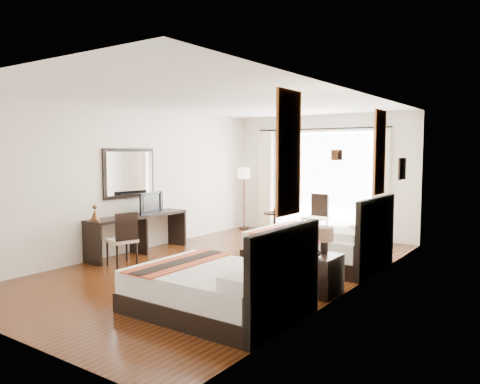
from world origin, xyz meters
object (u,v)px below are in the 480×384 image
Objects in this scene: television at (148,203)px; window_chair at (315,225)px; nightstand at (321,275)px; desk_chair at (123,249)px; bed_far at (320,246)px; table_lamp at (324,237)px; vase at (316,255)px; side_table at (275,225)px; console_desk at (139,234)px; fruit_bowl at (276,211)px; bed_near at (220,288)px; floor_lamp at (244,177)px.

window_chair is at bearing -43.96° from television.
desk_chair is at bearing -172.48° from nightstand.
nightstand is at bearing -64.37° from bed_far.
table_lamp is 0.44× the size of desk_chair.
television is (-3.94, 0.72, 0.39)m from vase.
bed_far is 3.77× the size of side_table.
desk_chair is (-3.52, -0.46, 0.01)m from nightstand.
side_table is 0.57× the size of window_chair.
console_desk is at bearing -158.51° from bed_far.
bed_far is 3.44m from desk_chair.
window_chair is at bearing 26.65° from fruit_bowl.
console_desk is (-3.95, 0.19, -0.40)m from table_lamp.
bed_far is 3.41m from television.
table_lamp is 3.96m from television.
table_lamp is 4.05m from window_chair.
console_desk is 0.93m from desk_chair.
nightstand is 4.27m from fruit_bowl.
console_desk is (-3.28, 1.71, 0.08)m from bed_near.
bed_far reaches higher than table_lamp.
console_desk reaches higher than side_table.
vase is 0.07× the size of console_desk.
vase is 4.36m from fruit_bowl.
floor_lamp reaches higher than bed_near.
table_lamp is 5.44m from floor_lamp.
side_table is at bearing -35.04° from television.
fruit_bowl is (-2.68, 3.31, 0.33)m from nightstand.
bed_far is at bearing -129.28° from desk_chair.
nightstand is at bearing -44.39° from floor_lamp.
floor_lamp is (0.01, 3.29, 0.35)m from television.
desk_chair is at bearing -15.69° from window_chair.
desk_chair is 4.48m from window_chair.
television reaches higher than vase.
window_chair reaches higher than desk_chair.
television reaches higher than bed_near.
floor_lamp is at bearing 121.84° from bed_near.
desk_chair is at bearing -170.08° from table_lamp.
nightstand is 4.16m from window_chair.
console_desk is at bearing -113.13° from side_table.
window_chair reaches higher than vase.
table_lamp is 0.26× the size of floor_lamp.
television is at bearing -114.64° from side_table.
floor_lamp is (-3.94, 4.01, 0.74)m from vase.
television is at bearing -90.10° from floor_lamp.
vase is at bearing -95.73° from nightstand.
vase reaches higher than fruit_bowl.
console_desk is 2.36× the size of desk_chair.
side_table is (1.24, -0.57, -1.03)m from floor_lamp.
bed_near is 10.05× the size of fruit_bowl.
desk_chair reaches higher than side_table.
bed_far is at bearing 117.09° from table_lamp.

